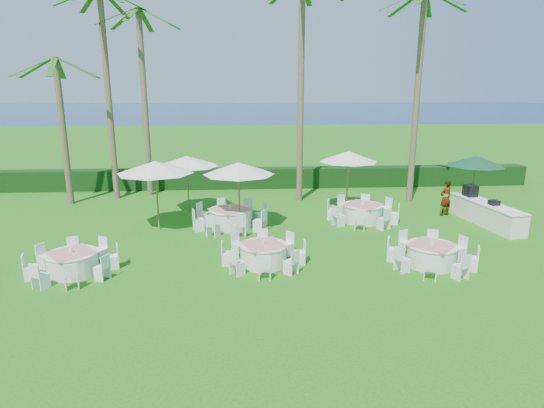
{
  "coord_description": "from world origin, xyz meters",
  "views": [
    {
      "loc": [
        -0.66,
        -15.22,
        5.93
      ],
      "look_at": [
        0.55,
        2.81,
        1.3
      ],
      "focal_mm": 30.0,
      "sensor_mm": 36.0,
      "label": 1
    }
  ],
  "objects": [
    {
      "name": "umbrella_b",
      "position": [
        -0.79,
        3.68,
        2.64
      ],
      "size": [
        3.03,
        3.03,
        2.9
      ],
      "color": "brown",
      "rests_on": "ground"
    },
    {
      "name": "palm_e",
      "position": [
        8.36,
        8.09,
        5.75
      ],
      "size": [
        4.4,
        3.98,
        10.56
      ],
      "color": "brown",
      "rests_on": "ground"
    },
    {
      "name": "ground",
      "position": [
        0.0,
        0.0,
        0.0
      ],
      "size": [
        120.0,
        120.0,
        0.0
      ],
      "primitive_type": "plane",
      "color": "#1D6311",
      "rests_on": "ground"
    },
    {
      "name": "banquet_table_e",
      "position": [
        -1.19,
        3.91,
        0.43
      ],
      "size": [
        3.27,
        3.27,
        0.99
      ],
      "color": "silver",
      "rests_on": "ground"
    },
    {
      "name": "palm_c",
      "position": [
        2.43,
        8.62,
        6.06
      ],
      "size": [
        4.36,
        4.27,
        11.16
      ],
      "color": "brown",
      "rests_on": "ground"
    },
    {
      "name": "banquet_table_b",
      "position": [
        0.04,
        -0.5,
        0.38
      ],
      "size": [
        2.89,
        2.89,
        0.89
      ],
      "color": "silver",
      "rests_on": "ground"
    },
    {
      "name": "umbrella_green",
      "position": [
        10.46,
        5.49,
        2.56
      ],
      "size": [
        2.67,
        2.67,
        2.81
      ],
      "color": "brown",
      "rests_on": "ground"
    },
    {
      "name": "umbrella_d",
      "position": [
        4.51,
        6.34,
        2.7
      ],
      "size": [
        2.84,
        2.84,
        2.96
      ],
      "color": "brown",
      "rests_on": "ground"
    },
    {
      "name": "palm_a",
      "position": [
        -7.59,
        9.78,
        5.88
      ],
      "size": [
        4.36,
        4.27,
        10.8
      ],
      "color": "brown",
      "rests_on": "ground"
    },
    {
      "name": "palm_b",
      "position": [
        -5.89,
        10.53,
        5.48
      ],
      "size": [
        4.13,
        4.4,
        10.02
      ],
      "color": "brown",
      "rests_on": "ground"
    },
    {
      "name": "palm_f",
      "position": [
        -9.7,
        8.72,
        4.14
      ],
      "size": [
        4.28,
        4.35,
        7.41
      ],
      "color": "brown",
      "rests_on": "ground"
    },
    {
      "name": "ocean",
      "position": [
        0.0,
        102.0,
        0.0
      ],
      "size": [
        260.0,
        260.0,
        0.0
      ],
      "primitive_type": "plane",
      "color": "navy",
      "rests_on": "ground"
    },
    {
      "name": "banquet_table_a",
      "position": [
        -6.25,
        -0.89,
        0.38
      ],
      "size": [
        2.85,
        2.85,
        0.88
      ],
      "color": "silver",
      "rests_on": "ground"
    },
    {
      "name": "banquet_table_c",
      "position": [
        5.78,
        -0.99,
        0.39
      ],
      "size": [
        2.88,
        2.88,
        0.9
      ],
      "color": "silver",
      "rests_on": "ground"
    },
    {
      "name": "umbrella_c",
      "position": [
        -3.28,
        6.55,
        2.53
      ],
      "size": [
        3.04,
        3.04,
        2.77
      ],
      "color": "brown",
      "rests_on": "ground"
    },
    {
      "name": "umbrella_a",
      "position": [
        -4.27,
        3.82,
        2.71
      ],
      "size": [
        3.19,
        3.19,
        2.97
      ],
      "color": "brown",
      "rests_on": "ground"
    },
    {
      "name": "banquet_table_f",
      "position": [
        4.8,
        4.4,
        0.42
      ],
      "size": [
        3.16,
        3.16,
        0.97
      ],
      "color": "silver",
      "rests_on": "ground"
    },
    {
      "name": "buffet_table",
      "position": [
        10.17,
        3.62,
        0.54
      ],
      "size": [
        1.46,
        4.38,
        1.53
      ],
      "color": "silver",
      "rests_on": "ground"
    },
    {
      "name": "staff_person",
      "position": [
        8.98,
        5.13,
        0.85
      ],
      "size": [
        0.73,
        0.6,
        1.71
      ],
      "primitive_type": "imported",
      "rotation": [
        0.0,
        0.0,
        3.51
      ],
      "color": "gray",
      "rests_on": "ground"
    },
    {
      "name": "hedge",
      "position": [
        0.0,
        12.0,
        0.6
      ],
      "size": [
        34.0,
        1.0,
        1.2
      ],
      "primitive_type": "cube",
      "color": "black",
      "rests_on": "ground"
    }
  ]
}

